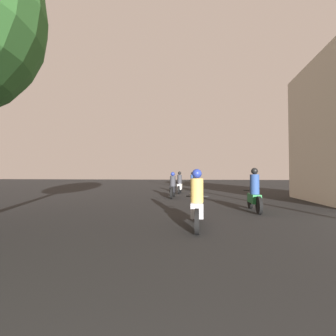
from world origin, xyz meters
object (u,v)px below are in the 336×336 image
(motorcycle_green, at_px, (254,194))
(motorcycle_white, at_px, (180,185))
(motorcycle_black, at_px, (173,187))
(motorcycle_silver, at_px, (197,204))
(motorcycle_yellow, at_px, (192,183))

(motorcycle_green, height_order, motorcycle_white, motorcycle_green)
(motorcycle_black, height_order, motorcycle_white, motorcycle_white)
(motorcycle_black, relative_size, motorcycle_white, 0.98)
(motorcycle_green, bearing_deg, motorcycle_black, 126.56)
(motorcycle_silver, relative_size, motorcycle_green, 0.98)
(motorcycle_silver, xyz_separation_m, motorcycle_white, (-1.31, 10.42, 0.02))
(motorcycle_black, distance_m, motorcycle_white, 3.20)
(motorcycle_green, bearing_deg, motorcycle_silver, -128.15)
(motorcycle_silver, relative_size, motorcycle_yellow, 0.86)
(motorcycle_white, height_order, motorcycle_yellow, motorcycle_yellow)
(motorcycle_yellow, bearing_deg, motorcycle_silver, -82.76)
(motorcycle_green, height_order, motorcycle_yellow, motorcycle_green)
(motorcycle_green, height_order, motorcycle_black, motorcycle_green)
(motorcycle_black, xyz_separation_m, motorcycle_yellow, (0.96, 6.57, 0.03))
(motorcycle_black, relative_size, motorcycle_yellow, 0.89)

